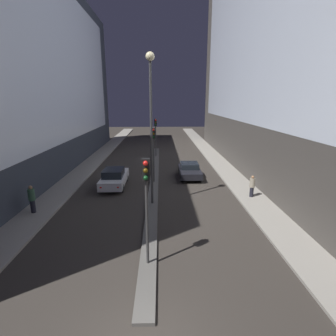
{
  "coord_description": "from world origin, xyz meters",
  "views": [
    {
      "loc": [
        0.59,
        -5.89,
        7.08
      ],
      "look_at": [
        1.32,
        19.41,
        0.5
      ],
      "focal_mm": 28.0,
      "sensor_mm": 36.0,
      "label": 1
    }
  ],
  "objects_px": {
    "street_lamp": "(151,105)",
    "car_left_lane": "(114,178)",
    "car_right_lane": "(189,170)",
    "pedestrian_on_right_sidewalk": "(252,186)",
    "traffic_light_mid": "(153,143)",
    "pedestrian_on_left_sidewalk": "(32,199)",
    "traffic_light_far": "(156,129)",
    "traffic_light_near": "(146,189)"
  },
  "relations": [
    {
      "from": "street_lamp",
      "to": "traffic_light_far",
      "type": "bearing_deg",
      "value": 90.0
    },
    {
      "from": "traffic_light_near",
      "to": "street_lamp",
      "type": "bearing_deg",
      "value": 90.0
    },
    {
      "from": "traffic_light_mid",
      "to": "street_lamp",
      "type": "height_order",
      "value": "street_lamp"
    },
    {
      "from": "pedestrian_on_left_sidewalk",
      "to": "car_right_lane",
      "type": "bearing_deg",
      "value": 36.17
    },
    {
      "from": "pedestrian_on_left_sidewalk",
      "to": "pedestrian_on_right_sidewalk",
      "type": "relative_size",
      "value": 1.11
    },
    {
      "from": "traffic_light_far",
      "to": "street_lamp",
      "type": "distance_m",
      "value": 16.16
    },
    {
      "from": "traffic_light_mid",
      "to": "traffic_light_near",
      "type": "bearing_deg",
      "value": -90.0
    },
    {
      "from": "traffic_light_near",
      "to": "car_right_lane",
      "type": "distance_m",
      "value": 14.2
    },
    {
      "from": "traffic_light_mid",
      "to": "traffic_light_far",
      "type": "distance_m",
      "value": 10.95
    },
    {
      "from": "traffic_light_near",
      "to": "street_lamp",
      "type": "xyz_separation_m",
      "value": [
        0.0,
        6.93,
        3.22
      ]
    },
    {
      "from": "traffic_light_near",
      "to": "pedestrian_on_right_sidewalk",
      "type": "xyz_separation_m",
      "value": [
        7.3,
        7.98,
        -2.6
      ]
    },
    {
      "from": "traffic_light_near",
      "to": "pedestrian_on_right_sidewalk",
      "type": "distance_m",
      "value": 11.12
    },
    {
      "from": "traffic_light_near",
      "to": "pedestrian_on_left_sidewalk",
      "type": "distance_m",
      "value": 9.71
    },
    {
      "from": "car_right_lane",
      "to": "traffic_light_near",
      "type": "bearing_deg",
      "value": -103.7
    },
    {
      "from": "traffic_light_mid",
      "to": "pedestrian_on_left_sidewalk",
      "type": "distance_m",
      "value": 10.09
    },
    {
      "from": "pedestrian_on_left_sidewalk",
      "to": "pedestrian_on_right_sidewalk",
      "type": "bearing_deg",
      "value": 9.13
    },
    {
      "from": "traffic_light_mid",
      "to": "pedestrian_on_right_sidewalk",
      "type": "bearing_deg",
      "value": -27.75
    },
    {
      "from": "car_right_lane",
      "to": "pedestrian_on_left_sidewalk",
      "type": "relative_size",
      "value": 2.27
    },
    {
      "from": "traffic_light_far",
      "to": "pedestrian_on_left_sidewalk",
      "type": "distance_m",
      "value": 18.92
    },
    {
      "from": "car_right_lane",
      "to": "pedestrian_on_right_sidewalk",
      "type": "xyz_separation_m",
      "value": [
        4.01,
        -5.53,
        0.28
      ]
    },
    {
      "from": "traffic_light_far",
      "to": "pedestrian_on_right_sidewalk",
      "type": "xyz_separation_m",
      "value": [
        7.3,
        -14.79,
        -2.6
      ]
    },
    {
      "from": "street_lamp",
      "to": "car_right_lane",
      "type": "bearing_deg",
      "value": 63.41
    },
    {
      "from": "street_lamp",
      "to": "car_left_lane",
      "type": "distance_m",
      "value": 7.95
    },
    {
      "from": "traffic_light_near",
      "to": "car_right_lane",
      "type": "bearing_deg",
      "value": 76.3
    },
    {
      "from": "traffic_light_mid",
      "to": "street_lamp",
      "type": "relative_size",
      "value": 0.48
    },
    {
      "from": "traffic_light_near",
      "to": "car_right_lane",
      "type": "height_order",
      "value": "traffic_light_near"
    },
    {
      "from": "traffic_light_mid",
      "to": "pedestrian_on_right_sidewalk",
      "type": "xyz_separation_m",
      "value": [
        7.3,
        -3.84,
        -2.6
      ]
    },
    {
      "from": "car_right_lane",
      "to": "pedestrian_on_left_sidewalk",
      "type": "xyz_separation_m",
      "value": [
        -10.83,
        -7.92,
        0.37
      ]
    },
    {
      "from": "car_left_lane",
      "to": "pedestrian_on_right_sidewalk",
      "type": "xyz_separation_m",
      "value": [
        10.59,
        -3.0,
        0.18
      ]
    },
    {
      "from": "traffic_light_near",
      "to": "street_lamp",
      "type": "height_order",
      "value": "street_lamp"
    },
    {
      "from": "traffic_light_far",
      "to": "pedestrian_on_right_sidewalk",
      "type": "bearing_deg",
      "value": -63.73
    },
    {
      "from": "traffic_light_mid",
      "to": "pedestrian_on_left_sidewalk",
      "type": "relative_size",
      "value": 2.62
    },
    {
      "from": "traffic_light_mid",
      "to": "pedestrian_on_left_sidewalk",
      "type": "bearing_deg",
      "value": -140.44
    },
    {
      "from": "traffic_light_far",
      "to": "pedestrian_on_left_sidewalk",
      "type": "height_order",
      "value": "traffic_light_far"
    },
    {
      "from": "traffic_light_far",
      "to": "pedestrian_on_right_sidewalk",
      "type": "distance_m",
      "value": 16.7
    },
    {
      "from": "pedestrian_on_left_sidewalk",
      "to": "pedestrian_on_right_sidewalk",
      "type": "distance_m",
      "value": 15.03
    },
    {
      "from": "traffic_light_far",
      "to": "pedestrian_on_right_sidewalk",
      "type": "height_order",
      "value": "traffic_light_far"
    },
    {
      "from": "traffic_light_far",
      "to": "car_left_lane",
      "type": "xyz_separation_m",
      "value": [
        -3.29,
        -11.79,
        -2.78
      ]
    },
    {
      "from": "street_lamp",
      "to": "car_left_lane",
      "type": "height_order",
      "value": "street_lamp"
    },
    {
      "from": "street_lamp",
      "to": "car_left_lane",
      "type": "xyz_separation_m",
      "value": [
        -3.29,
        4.04,
        -6.01
      ]
    },
    {
      "from": "traffic_light_far",
      "to": "car_right_lane",
      "type": "height_order",
      "value": "traffic_light_far"
    },
    {
      "from": "car_right_lane",
      "to": "traffic_light_mid",
      "type": "bearing_deg",
      "value": -152.83
    }
  ]
}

